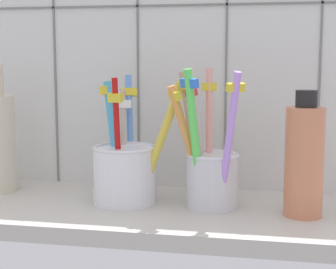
# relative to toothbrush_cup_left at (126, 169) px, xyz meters

# --- Properties ---
(counter_slab) EXTENTS (0.64, 0.22, 0.02)m
(counter_slab) POSITION_rel_toothbrush_cup_left_xyz_m (0.06, -0.01, -0.05)
(counter_slab) COLOR #BCB7AD
(counter_slab) RESTS_ON ground
(tile_wall_back) EXTENTS (0.64, 0.02, 0.45)m
(tile_wall_back) POSITION_rel_toothbrush_cup_left_xyz_m (0.06, 0.11, 0.16)
(tile_wall_back) COLOR silver
(tile_wall_back) RESTS_ON ground
(toothbrush_cup_left) EXTENTS (0.13, 0.12, 0.17)m
(toothbrush_cup_left) POSITION_rel_toothbrush_cup_left_xyz_m (0.00, 0.00, 0.00)
(toothbrush_cup_left) COLOR white
(toothbrush_cup_left) RESTS_ON counter_slab
(toothbrush_cup_right) EXTENTS (0.10, 0.12, 0.18)m
(toothbrush_cup_right) POSITION_rel_toothbrush_cup_left_xyz_m (0.11, -0.00, 0.00)
(toothbrush_cup_right) COLOR silver
(toothbrush_cup_right) RESTS_ON counter_slab
(soap_bottle) EXTENTS (0.05, 0.05, 0.15)m
(soap_bottle) POSITION_rel_toothbrush_cup_left_xyz_m (0.23, -0.02, 0.02)
(soap_bottle) COLOR #D27D57
(soap_bottle) RESTS_ON counter_slab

